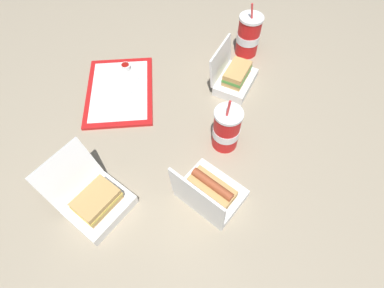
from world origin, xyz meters
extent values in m
plane|color=gray|center=(0.00, 0.00, 0.00)|extent=(3.20, 3.20, 0.00)
cube|color=red|center=(-0.34, -0.19, 0.01)|extent=(0.40, 0.30, 0.01)
cube|color=white|center=(-0.34, -0.19, 0.01)|extent=(0.35, 0.26, 0.00)
cylinder|color=white|center=(-0.46, -0.15, 0.03)|extent=(0.04, 0.04, 0.02)
cylinder|color=#9E140F|center=(-0.46, -0.15, 0.04)|extent=(0.03, 0.03, 0.01)
cube|color=white|center=(-0.38, -0.23, 0.02)|extent=(0.10, 0.10, 0.00)
cube|color=white|center=(-0.34, -0.13, 0.02)|extent=(0.10, 0.06, 0.00)
cube|color=white|center=(0.17, 0.06, 0.02)|extent=(0.24, 0.23, 0.04)
cube|color=white|center=(0.22, 0.00, 0.11)|extent=(0.16, 0.13, 0.14)
cube|color=tan|center=(0.17, 0.06, 0.06)|extent=(0.16, 0.14, 0.03)
cylinder|color=#9E4728|center=(0.17, 0.06, 0.08)|extent=(0.13, 0.11, 0.03)
cylinder|color=yellow|center=(0.17, 0.06, 0.09)|extent=(0.10, 0.08, 0.01)
cube|color=white|center=(-0.28, 0.28, 0.02)|extent=(0.22, 0.21, 0.04)
cube|color=white|center=(-0.33, 0.22, 0.10)|extent=(0.16, 0.13, 0.12)
cube|color=tan|center=(-0.28, 0.28, 0.05)|extent=(0.15, 0.14, 0.02)
cube|color=#4C933D|center=(-0.28, 0.28, 0.07)|extent=(0.15, 0.14, 0.01)
cube|color=tan|center=(-0.28, 0.28, 0.08)|extent=(0.15, 0.14, 0.02)
cube|color=white|center=(0.15, -0.28, 0.02)|extent=(0.22, 0.23, 0.04)
cube|color=white|center=(0.06, -0.35, 0.10)|extent=(0.17, 0.18, 0.13)
cube|color=tan|center=(0.15, -0.28, 0.05)|extent=(0.15, 0.15, 0.02)
cube|color=#E5C651|center=(0.15, -0.28, 0.07)|extent=(0.15, 0.15, 0.01)
cube|color=tan|center=(0.15, -0.28, 0.08)|extent=(0.15, 0.15, 0.02)
cylinder|color=red|center=(-0.01, 0.16, 0.08)|extent=(0.09, 0.09, 0.16)
cylinder|color=white|center=(-0.01, 0.16, 0.07)|extent=(0.09, 0.09, 0.03)
cylinder|color=white|center=(-0.01, 0.16, 0.16)|extent=(0.09, 0.09, 0.01)
cylinder|color=red|center=(-0.01, 0.15, 0.20)|extent=(0.01, 0.01, 0.06)
cylinder|color=red|center=(-0.47, 0.38, 0.08)|extent=(0.09, 0.09, 0.17)
cylinder|color=white|center=(-0.47, 0.38, 0.08)|extent=(0.10, 0.10, 0.04)
cylinder|color=white|center=(-0.47, 0.38, 0.17)|extent=(0.10, 0.10, 0.01)
cylinder|color=red|center=(-0.46, 0.37, 0.21)|extent=(0.01, 0.02, 0.06)
camera|label=1|loc=(0.55, -0.08, 0.88)|focal=28.00mm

